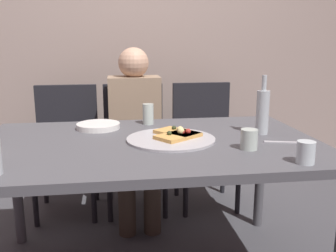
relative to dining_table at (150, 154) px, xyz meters
The scene contains 15 objects.
back_wall 1.51m from the dining_table, 90.00° to the left, with size 6.00×0.10×2.60m, color gray.
dining_table is the anchor object (origin of this frame).
pizza_tray 0.13m from the dining_table, ahead, with size 0.44×0.44×0.01m, color #ADADB2.
pizza_slice_last 0.17m from the dining_table, ahead, with size 0.25×0.23×0.05m.
pizza_slice_extra 0.18m from the dining_table, 22.36° to the left, with size 0.24×0.25×0.05m.
wine_bottle 0.63m from the dining_table, ahead, with size 0.07×0.07×0.31m.
tumbler_near 0.40m from the dining_table, 86.20° to the left, with size 0.06×0.06×0.12m, color #B7C6BC.
tumbler_far 0.73m from the dining_table, 36.43° to the right, with size 0.07×0.07×0.09m, color silver.
short_glass 0.49m from the dining_table, 25.55° to the right, with size 0.08×0.08×0.09m, color #B7C6BC.
plate_stack 0.41m from the dining_table, 130.13° to the left, with size 0.24×0.24×0.03m, color white.
table_knife 0.66m from the dining_table, 11.29° to the right, with size 0.22×0.02×0.01m, color #B7B7BC.
chair_left 1.06m from the dining_table, 119.37° to the left, with size 0.44×0.44×0.90m.
chair_middle 0.93m from the dining_table, 91.77° to the left, with size 0.44×0.44×0.90m.
chair_right 1.05m from the dining_table, 61.62° to the left, with size 0.44×0.44×0.90m.
guest_in_sweater 0.76m from the dining_table, 92.12° to the left, with size 0.36×0.56×1.17m.
Camera 1 is at (-0.17, -1.77, 1.22)m, focal length 40.38 mm.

